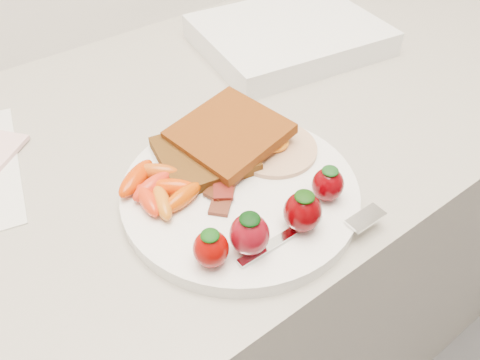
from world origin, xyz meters
TOP-DOWN VIEW (x-y plane):
  - counter at (0.00, 1.70)m, footprint 2.00×0.60m
  - plate at (0.02, 1.55)m, footprint 0.27×0.27m
  - toast_lower at (0.02, 1.61)m, footprint 0.12×0.12m
  - toast_upper at (0.06, 1.61)m, footprint 0.13×0.13m
  - fried_egg at (0.10, 1.58)m, footprint 0.14×0.14m
  - bacon_strips at (0.02, 1.57)m, footprint 0.10×0.10m
  - baby_carrots at (-0.06, 1.59)m, footprint 0.09×0.10m
  - strawberries at (0.01, 1.47)m, footprint 0.18×0.06m
  - fork at (0.05, 1.45)m, footprint 0.16×0.05m
  - appliance at (0.31, 1.79)m, footprint 0.32×0.27m

SIDE VIEW (x-z plane):
  - counter at x=0.00m, z-range 0.00..0.90m
  - plate at x=0.02m, z-range 0.90..0.92m
  - appliance at x=0.31m, z-range 0.90..0.94m
  - fork at x=0.05m, z-range 0.92..0.92m
  - bacon_strips at x=0.02m, z-range 0.92..0.93m
  - fried_egg at x=0.10m, z-range 0.91..0.93m
  - toast_lower at x=0.02m, z-range 0.92..0.93m
  - baby_carrots at x=-0.06m, z-range 0.92..0.94m
  - toast_upper at x=0.06m, z-range 0.93..0.95m
  - strawberries at x=0.01m, z-range 0.92..0.96m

